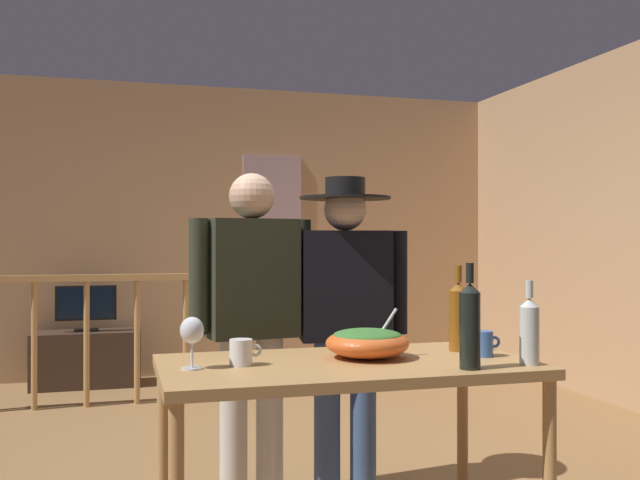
{
  "coord_description": "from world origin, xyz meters",
  "views": [
    {
      "loc": [
        -1.05,
        -3.54,
        1.25
      ],
      "look_at": [
        -0.21,
        -0.55,
        1.25
      ],
      "focal_mm": 40.1,
      "sensor_mm": 36.0,
      "label": 1
    }
  ],
  "objects_px": {
    "serving_table": "(346,381)",
    "salad_bowl": "(367,341)",
    "wine_glass": "(192,332)",
    "mug_white": "(241,352)",
    "stair_railing": "(191,320)",
    "framed_picture": "(272,191)",
    "wine_bottle_dark": "(470,324)",
    "wine_bottle_clear": "(529,330)",
    "wine_bottle_amber": "(458,315)",
    "flat_screen_tv": "(86,304)",
    "tv_console": "(86,359)",
    "mug_blue": "(484,344)",
    "person_standing_right": "(345,306)",
    "person_standing_left": "(252,308)"
  },
  "relations": [
    {
      "from": "framed_picture",
      "to": "flat_screen_tv",
      "type": "height_order",
      "value": "framed_picture"
    },
    {
      "from": "mug_white",
      "to": "person_standing_left",
      "type": "height_order",
      "value": "person_standing_left"
    },
    {
      "from": "framed_picture",
      "to": "serving_table",
      "type": "xyz_separation_m",
      "value": [
        -0.59,
        -4.14,
        -1.02
      ]
    },
    {
      "from": "salad_bowl",
      "to": "mug_white",
      "type": "distance_m",
      "value": 0.51
    },
    {
      "from": "flat_screen_tv",
      "to": "serving_table",
      "type": "bearing_deg",
      "value": -73.8
    },
    {
      "from": "framed_picture",
      "to": "flat_screen_tv",
      "type": "distance_m",
      "value": 2.01
    },
    {
      "from": "framed_picture",
      "to": "stair_railing",
      "type": "height_order",
      "value": "framed_picture"
    },
    {
      "from": "serving_table",
      "to": "salad_bowl",
      "type": "height_order",
      "value": "salad_bowl"
    },
    {
      "from": "stair_railing",
      "to": "salad_bowl",
      "type": "height_order",
      "value": "stair_railing"
    },
    {
      "from": "flat_screen_tv",
      "to": "wine_glass",
      "type": "bearing_deg",
      "value": -82.24
    },
    {
      "from": "wine_bottle_clear",
      "to": "mug_blue",
      "type": "height_order",
      "value": "wine_bottle_clear"
    },
    {
      "from": "wine_bottle_dark",
      "to": "wine_bottle_amber",
      "type": "distance_m",
      "value": 0.43
    },
    {
      "from": "salad_bowl",
      "to": "mug_white",
      "type": "relative_size",
      "value": 2.73
    },
    {
      "from": "serving_table",
      "to": "wine_bottle_clear",
      "type": "height_order",
      "value": "wine_bottle_clear"
    },
    {
      "from": "salad_bowl",
      "to": "wine_bottle_amber",
      "type": "relative_size",
      "value": 0.92
    },
    {
      "from": "flat_screen_tv",
      "to": "wine_bottle_amber",
      "type": "relative_size",
      "value": 1.39
    },
    {
      "from": "serving_table",
      "to": "wine_bottle_clear",
      "type": "bearing_deg",
      "value": -21.92
    },
    {
      "from": "tv_console",
      "to": "wine_bottle_amber",
      "type": "bearing_deg",
      "value": -66.2
    },
    {
      "from": "stair_railing",
      "to": "wine_bottle_dark",
      "type": "bearing_deg",
      "value": -78.48
    },
    {
      "from": "wine_glass",
      "to": "mug_white",
      "type": "bearing_deg",
      "value": 7.7
    },
    {
      "from": "serving_table",
      "to": "wine_bottle_amber",
      "type": "relative_size",
      "value": 3.93
    },
    {
      "from": "flat_screen_tv",
      "to": "person_standing_right",
      "type": "bearing_deg",
      "value": -66.46
    },
    {
      "from": "wine_bottle_amber",
      "to": "wine_bottle_clear",
      "type": "bearing_deg",
      "value": -74.65
    },
    {
      "from": "flat_screen_tv",
      "to": "wine_glass",
      "type": "distance_m",
      "value": 3.87
    },
    {
      "from": "mug_blue",
      "to": "mug_white",
      "type": "xyz_separation_m",
      "value": [
        -0.97,
        0.06,
        -0.0
      ]
    },
    {
      "from": "wine_bottle_amber",
      "to": "tv_console",
      "type": "bearing_deg",
      "value": 113.8
    },
    {
      "from": "serving_table",
      "to": "mug_white",
      "type": "relative_size",
      "value": 11.65
    },
    {
      "from": "wine_bottle_amber",
      "to": "mug_blue",
      "type": "distance_m",
      "value": 0.19
    },
    {
      "from": "flat_screen_tv",
      "to": "wine_bottle_clear",
      "type": "height_order",
      "value": "wine_bottle_clear"
    },
    {
      "from": "stair_railing",
      "to": "wine_bottle_clear",
      "type": "height_order",
      "value": "wine_bottle_clear"
    },
    {
      "from": "wine_glass",
      "to": "wine_bottle_amber",
      "type": "xyz_separation_m",
      "value": [
        1.12,
        0.13,
        0.02
      ]
    },
    {
      "from": "salad_bowl",
      "to": "wine_bottle_clear",
      "type": "relative_size",
      "value": 1.05
    },
    {
      "from": "framed_picture",
      "to": "tv_console",
      "type": "bearing_deg",
      "value": -170.31
    },
    {
      "from": "tv_console",
      "to": "salad_bowl",
      "type": "distance_m",
      "value": 4.04
    },
    {
      "from": "wine_bottle_clear",
      "to": "wine_bottle_dark",
      "type": "bearing_deg",
      "value": -174.86
    },
    {
      "from": "wine_bottle_clear",
      "to": "mug_white",
      "type": "distance_m",
      "value": 1.08
    },
    {
      "from": "tv_console",
      "to": "serving_table",
      "type": "distance_m",
      "value": 4.04
    },
    {
      "from": "salad_bowl",
      "to": "tv_console",
      "type": "bearing_deg",
      "value": 107.75
    },
    {
      "from": "stair_railing",
      "to": "wine_bottle_dark",
      "type": "height_order",
      "value": "wine_bottle_dark"
    },
    {
      "from": "wine_bottle_dark",
      "to": "mug_white",
      "type": "bearing_deg",
      "value": 159.25
    },
    {
      "from": "wine_bottle_dark",
      "to": "mug_blue",
      "type": "xyz_separation_m",
      "value": [
        0.19,
        0.24,
        -0.11
      ]
    },
    {
      "from": "framed_picture",
      "to": "wine_glass",
      "type": "xyz_separation_m",
      "value": [
        -1.18,
        -4.15,
        -0.81
      ]
    },
    {
      "from": "stair_railing",
      "to": "wine_bottle_clear",
      "type": "distance_m",
      "value": 3.44
    },
    {
      "from": "wine_glass",
      "to": "person_standing_right",
      "type": "relative_size",
      "value": 0.12
    },
    {
      "from": "tv_console",
      "to": "mug_white",
      "type": "relative_size",
      "value": 7.39
    },
    {
      "from": "stair_railing",
      "to": "wine_glass",
      "type": "xyz_separation_m",
      "value": [
        -0.29,
        -3.05,
        0.29
      ]
    },
    {
      "from": "serving_table",
      "to": "tv_console",
      "type": "bearing_deg",
      "value": 106.08
    },
    {
      "from": "stair_railing",
      "to": "serving_table",
      "type": "distance_m",
      "value": 3.05
    },
    {
      "from": "wine_bottle_dark",
      "to": "wine_bottle_clear",
      "type": "xyz_separation_m",
      "value": [
        0.26,
        0.02,
        -0.03
      ]
    },
    {
      "from": "mug_blue",
      "to": "person_standing_left",
      "type": "distance_m",
      "value": 1.12
    }
  ]
}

